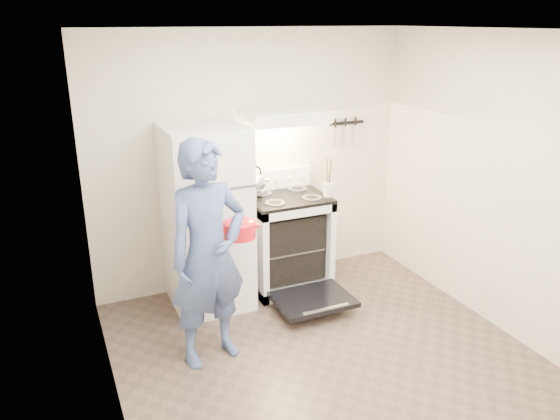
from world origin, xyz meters
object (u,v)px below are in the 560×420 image
object	(u,v)px
dutch_oven	(239,230)
tea_kettle	(255,181)
person	(208,255)
stove_body	(286,243)
refrigerator	(207,218)

from	to	relation	value
dutch_oven	tea_kettle	bearing A→B (deg)	60.43
person	dutch_oven	size ratio (longest dim) A/B	5.30
stove_body	person	distance (m)	1.45
stove_body	tea_kettle	distance (m)	0.71
refrigerator	dutch_oven	bearing A→B (deg)	-82.39
person	stove_body	bearing A→B (deg)	26.47
person	tea_kettle	bearing A→B (deg)	38.51
refrigerator	tea_kettle	world-z (taller)	refrigerator
refrigerator	dutch_oven	world-z (taller)	refrigerator
stove_body	dutch_oven	size ratio (longest dim) A/B	2.74
tea_kettle	dutch_oven	distance (m)	0.90
refrigerator	person	bearing A→B (deg)	-105.91
refrigerator	person	world-z (taller)	person
person	dutch_oven	distance (m)	0.41
tea_kettle	refrigerator	bearing A→B (deg)	-166.55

